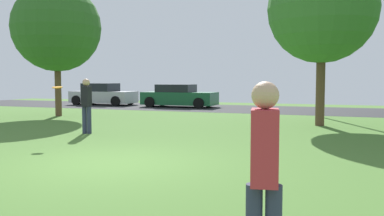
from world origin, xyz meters
name	(u,v)px	position (x,y,z in m)	size (l,w,h in m)	color
ground_plane	(110,163)	(0.00, 0.00, 0.00)	(44.00, 44.00, 0.00)	#47702D
road_strip	(263,109)	(0.00, 16.00, 0.00)	(44.00, 6.40, 0.01)	#28282B
birch_tree_lone	(322,9)	(3.53, 8.63, 4.24)	(3.93, 3.93, 6.23)	brown
maple_tree_far	(57,28)	(-8.10, 8.40, 4.07)	(4.03, 4.03, 6.10)	brown
person_catcher	(86,103)	(-3.18, 3.68, 0.96)	(0.30, 0.35, 1.72)	#2D334C
person_bystander	(264,173)	(3.84, -3.72, 0.93)	(0.30, 0.36, 1.68)	#2D334C
frisbee_disc	(57,87)	(-2.90, 1.99, 1.49)	(0.33, 0.33, 0.05)	orange
parked_car_silver	(103,95)	(-10.87, 16.31, 0.66)	(4.31, 2.06, 1.44)	#B7B7BC
parked_car_green	(179,97)	(-5.26, 16.11, 0.65)	(4.55, 2.02, 1.40)	#195633
street_lamp_post	(322,67)	(3.36, 12.20, 2.25)	(0.14, 0.14, 4.50)	#2D2D33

